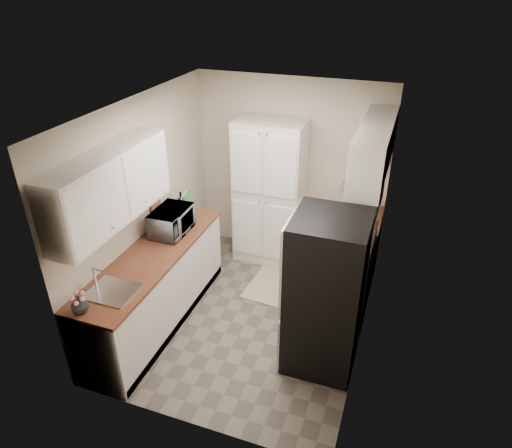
# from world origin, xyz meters

# --- Properties ---
(ground) EXTENTS (3.20, 3.20, 0.00)m
(ground) POSITION_xyz_m (0.00, 0.00, 0.00)
(ground) COLOR #665B4C
(ground) RESTS_ON ground
(room_shell) EXTENTS (2.64, 3.24, 2.52)m
(room_shell) POSITION_xyz_m (-0.02, -0.01, 1.63)
(room_shell) COLOR beige
(room_shell) RESTS_ON ground
(pantry_cabinet) EXTENTS (0.90, 0.55, 2.00)m
(pantry_cabinet) POSITION_xyz_m (-0.20, 1.32, 1.00)
(pantry_cabinet) COLOR silver
(pantry_cabinet) RESTS_ON ground
(base_cabinet_left) EXTENTS (0.60, 2.30, 0.88)m
(base_cabinet_left) POSITION_xyz_m (-0.99, -0.43, 0.44)
(base_cabinet_left) COLOR silver
(base_cabinet_left) RESTS_ON ground
(countertop_left) EXTENTS (0.63, 2.33, 0.04)m
(countertop_left) POSITION_xyz_m (-0.99, -0.43, 0.90)
(countertop_left) COLOR brown
(countertop_left) RESTS_ON base_cabinet_left
(base_cabinet_right) EXTENTS (0.60, 0.80, 0.88)m
(base_cabinet_right) POSITION_xyz_m (0.99, 1.19, 0.44)
(base_cabinet_right) COLOR silver
(base_cabinet_right) RESTS_ON ground
(countertop_right) EXTENTS (0.63, 0.83, 0.04)m
(countertop_right) POSITION_xyz_m (0.99, 1.19, 0.90)
(countertop_right) COLOR brown
(countertop_right) RESTS_ON base_cabinet_right
(electric_range) EXTENTS (0.71, 0.78, 1.13)m
(electric_range) POSITION_xyz_m (0.97, 0.39, 0.48)
(electric_range) COLOR #B7B7BC
(electric_range) RESTS_ON ground
(refrigerator) EXTENTS (0.70, 0.72, 1.70)m
(refrigerator) POSITION_xyz_m (0.94, -0.41, 0.85)
(refrigerator) COLOR #B7B7BC
(refrigerator) RESTS_ON ground
(microwave) EXTENTS (0.38, 0.55, 0.30)m
(microwave) POSITION_xyz_m (-1.00, 0.07, 1.07)
(microwave) COLOR #A7A6AB
(microwave) RESTS_ON countertop_left
(wine_bottle) EXTENTS (0.08, 0.08, 0.31)m
(wine_bottle) POSITION_xyz_m (-1.08, 0.46, 1.07)
(wine_bottle) COLOR black
(wine_bottle) RESTS_ON countertop_left
(flower_vase) EXTENTS (0.20, 0.20, 0.16)m
(flower_vase) POSITION_xyz_m (-1.09, -1.49, 1.00)
(flower_vase) COLOR silver
(flower_vase) RESTS_ON countertop_left
(cutting_board) EXTENTS (0.07, 0.25, 0.31)m
(cutting_board) POSITION_xyz_m (-1.00, 0.52, 1.08)
(cutting_board) COLOR green
(cutting_board) RESTS_ON countertop_left
(toaster_oven) EXTENTS (0.38, 0.45, 0.24)m
(toaster_oven) POSITION_xyz_m (0.99, 1.22, 1.04)
(toaster_oven) COLOR silver
(toaster_oven) RESTS_ON countertop_right
(fruit_basket) EXTENTS (0.32, 0.32, 0.12)m
(fruit_basket) POSITION_xyz_m (0.97, 1.23, 1.22)
(fruit_basket) COLOR #E54E18
(fruit_basket) RESTS_ON toaster_oven
(kitchen_mat) EXTENTS (0.59, 0.88, 0.01)m
(kitchen_mat) POSITION_xyz_m (0.06, 0.67, 0.01)
(kitchen_mat) COLOR tan
(kitchen_mat) RESTS_ON ground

